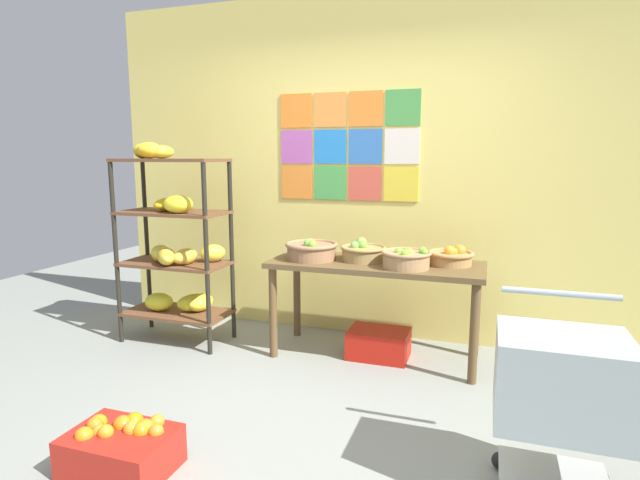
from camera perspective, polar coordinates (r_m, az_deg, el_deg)
ground at (r=3.00m, az=-3.75°, el=-20.86°), size 9.42×9.42×0.00m
back_wall_with_art at (r=4.25m, az=5.06°, el=8.05°), size 4.56×0.07×2.82m
banana_shelf_unit at (r=4.25m, az=-16.09°, el=-0.04°), size 0.87×0.50×1.62m
display_table at (r=3.80m, az=6.27°, el=-3.91°), size 1.57×0.62×0.73m
fruit_basket_right at (r=3.60m, az=9.71°, el=-2.05°), size 0.35×0.35×0.15m
fruit_basket_back_left at (r=3.85m, az=-0.97°, el=-1.12°), size 0.40×0.40×0.17m
fruit_basket_centre at (r=3.82m, az=4.86°, el=-1.32°), size 0.34×0.34×0.16m
fruit_basket_left at (r=3.78m, az=14.56°, el=-1.81°), size 0.33×0.33×0.14m
produce_crate_under_table at (r=3.94m, az=6.64°, el=-11.52°), size 0.45×0.32×0.21m
orange_crate_foreground at (r=2.82m, az=-21.46°, el=-20.95°), size 0.50×0.36×0.25m
shopping_cart at (r=2.48m, az=25.49°, el=-14.70°), size 0.54×0.48×0.90m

